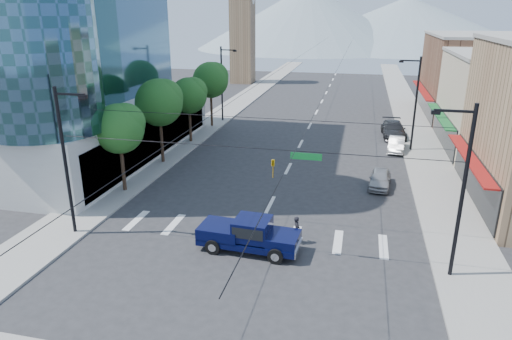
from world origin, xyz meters
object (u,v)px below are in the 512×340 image
(parked_car_far, at_px, (394,129))
(pickup_truck, at_px, (249,234))
(pedestrian, at_px, (297,230))
(parked_car_mid, at_px, (396,144))
(parked_car_near, at_px, (380,179))

(parked_car_far, bearing_deg, pickup_truck, -112.01)
(pedestrian, bearing_deg, parked_car_mid, -39.78)
(pedestrian, relative_size, parked_car_far, 0.29)
(pickup_truck, xyz_separation_m, parked_car_far, (9.33, 27.59, -0.19))
(pedestrian, distance_m, parked_car_mid, 21.84)
(parked_car_near, distance_m, parked_car_mid, 10.46)
(pickup_truck, relative_size, pedestrian, 3.51)
(parked_car_mid, bearing_deg, parked_car_near, -94.07)
(pickup_truck, height_order, parked_car_mid, pickup_truck)
(pickup_truck, xyz_separation_m, parked_car_near, (7.53, 11.91, -0.35))
(parked_car_far, bearing_deg, pedestrian, -107.88)
(parked_car_near, bearing_deg, parked_car_mid, 84.89)
(pedestrian, xyz_separation_m, parked_car_far, (6.79, 26.13, -0.01))
(parked_car_mid, relative_size, parked_car_far, 0.72)
(pickup_truck, xyz_separation_m, parked_car_mid, (9.33, 22.22, -0.34))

